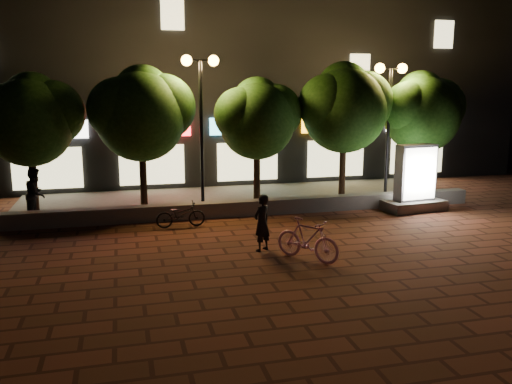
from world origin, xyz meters
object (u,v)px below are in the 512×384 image
object	(u,v)px
tree_far_left	(30,117)
street_lamp_left	(201,93)
tree_far_right	(423,109)
tree_left	(142,111)
ad_kiosk	(415,184)
rider	(262,223)
scooter_pink	(308,239)
tree_mid	(258,116)
tree_right	(345,105)
scooter_parked	(181,215)
street_lamp_right	(390,96)
pedestrian	(36,194)

from	to	relation	value
tree_far_left	street_lamp_left	xyz separation A→B (m)	(5.45, -0.26, 0.74)
tree_far_right	street_lamp_left	bearing A→B (deg)	-178.24
tree_left	ad_kiosk	world-z (taller)	tree_left
street_lamp_left	rider	size ratio (longest dim) A/B	3.44
tree_far_left	scooter_pink	distance (m)	9.97
street_lamp_left	scooter_pink	bearing A→B (deg)	-74.74
tree_mid	tree_right	xyz separation A→B (m)	(3.31, 0.00, 0.35)
scooter_pink	rider	distance (m)	1.38
tree_left	tree_far_right	world-z (taller)	tree_left
tree_right	street_lamp_left	distance (m)	5.38
tree_left	street_lamp_left	bearing A→B (deg)	-7.70
tree_far_left	tree_right	bearing A→B (deg)	0.00
street_lamp_left	scooter_parked	bearing A→B (deg)	-114.84
tree_left	tree_far_right	distance (m)	10.50
tree_far_right	street_lamp_right	distance (m)	1.66
tree_far_left	street_lamp_left	world-z (taller)	street_lamp_left
street_lamp_left	street_lamp_right	world-z (taller)	street_lamp_left
tree_right	rider	xyz separation A→B (m)	(-4.57, -5.38, -2.81)
tree_far_left	tree_left	bearing A→B (deg)	0.00
rider	tree_right	bearing A→B (deg)	-165.87
rider	scooter_parked	distance (m)	3.45
tree_left	tree_far_right	size ratio (longest dim) A/B	1.03
rider	street_lamp_left	bearing A→B (deg)	-116.79
tree_far_left	scooter_pink	xyz separation A→B (m)	(7.12, -6.41, -2.76)
scooter_parked	scooter_pink	bearing A→B (deg)	-147.83
tree_right	tree_far_right	distance (m)	3.20
tree_far_right	tree_mid	bearing A→B (deg)	-180.00
ad_kiosk	scooter_pink	size ratio (longest dim) A/B	1.30
tree_far_right	pedestrian	distance (m)	14.15
tree_far_right	scooter_pink	distance (m)	9.82
tree_right	rider	bearing A→B (deg)	-130.36
rider	pedestrian	world-z (taller)	pedestrian
street_lamp_right	rider	size ratio (longest dim) A/B	3.31
ad_kiosk	tree_mid	bearing A→B (deg)	156.58
tree_far_left	scooter_parked	world-z (taller)	tree_far_left
tree_far_left	ad_kiosk	xyz separation A→B (m)	(12.54, -2.18, -2.37)
tree_far_right	rider	world-z (taller)	tree_far_right
scooter_pink	scooter_parked	distance (m)	4.78
tree_left	rider	xyz separation A→B (m)	(2.73, -5.38, -2.69)
rider	tree_far_right	bearing A→B (deg)	179.19
ad_kiosk	scooter_pink	bearing A→B (deg)	-142.05
street_lamp_right	ad_kiosk	bearing A→B (deg)	-87.27
street_lamp_left	ad_kiosk	size ratio (longest dim) A/B	2.26
tree_far_right	street_lamp_right	size ratio (longest dim) A/B	0.96
street_lamp_right	scooter_pink	distance (m)	8.80
street_lamp_left	scooter_pink	world-z (taller)	street_lamp_left
tree_right	tree_mid	bearing A→B (deg)	-180.00
scooter_parked	tree_left	bearing A→B (deg)	18.45
scooter_parked	tree_right	bearing A→B (deg)	-71.05
tree_far_left	ad_kiosk	bearing A→B (deg)	-9.88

